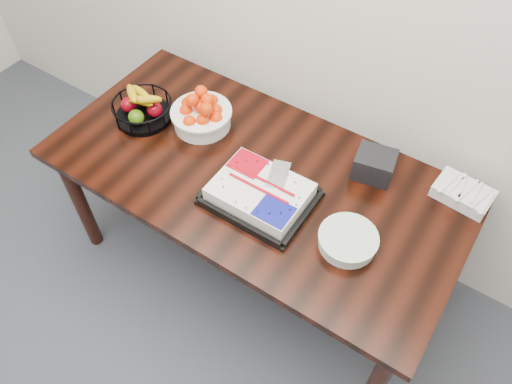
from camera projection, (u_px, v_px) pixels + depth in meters
The scene contains 7 objects.
table at pixel (255, 184), 2.19m from camera, with size 1.80×0.90×0.75m.
cake_tray at pixel (260, 193), 2.00m from camera, with size 0.42×0.34×0.09m.
tangerine_bowl at pixel (201, 112), 2.25m from camera, with size 0.28×0.28×0.18m.
fruit_basket at pixel (142, 108), 2.29m from camera, with size 0.27×0.27×0.15m.
plate_stack at pixel (348, 241), 1.87m from camera, with size 0.23×0.23×0.06m.
fork_bag at pixel (463, 193), 2.01m from camera, with size 0.24×0.16×0.06m.
napkin_box at pixel (374, 165), 2.07m from camera, with size 0.16×0.14×0.11m, color black.
Camera 1 is at (0.78, 0.84, 2.35)m, focal length 35.00 mm.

